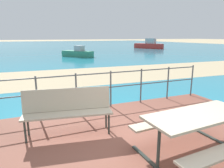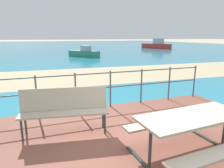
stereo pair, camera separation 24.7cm
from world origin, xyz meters
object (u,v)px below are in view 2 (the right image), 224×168
at_px(park_bench, 64,107).
at_px(boat_near, 156,45).
at_px(picnic_table, 192,126).
at_px(boat_mid, 83,53).

distance_m(park_bench, boat_near, 31.27).
xyz_separation_m(picnic_table, boat_near, (16.14, 27.26, -0.09)).
height_order(boat_near, boat_mid, boat_near).
relative_size(picnic_table, park_bench, 1.04).
distance_m(boat_near, boat_mid, 17.09).
height_order(picnic_table, boat_mid, boat_mid).
xyz_separation_m(park_bench, boat_near, (17.95, 25.61, -0.07)).
bearing_deg(boat_near, boat_mid, 96.78).
distance_m(picnic_table, park_bench, 2.45).
height_order(picnic_table, park_bench, park_bench).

